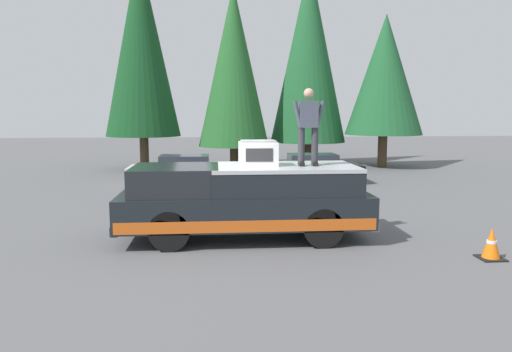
{
  "coord_description": "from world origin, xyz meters",
  "views": [
    {
      "loc": [
        -10.83,
        -0.02,
        2.83
      ],
      "look_at": [
        0.43,
        -0.96,
        1.35
      ],
      "focal_mm": 34.39,
      "sensor_mm": 36.0,
      "label": 1
    }
  ],
  "objects_px": {
    "compressor_unit": "(258,153)",
    "parked_car_white": "(183,170)",
    "parked_car_black": "(310,168)",
    "traffic_cone": "(491,244)",
    "pickup_truck": "(245,200)",
    "person_on_truck_bed": "(308,125)"
  },
  "relations": [
    {
      "from": "compressor_unit",
      "to": "parked_car_white",
      "type": "xyz_separation_m",
      "value": [
        8.37,
        2.22,
        -1.35
      ]
    },
    {
      "from": "compressor_unit",
      "to": "parked_car_white",
      "type": "height_order",
      "value": "compressor_unit"
    },
    {
      "from": "parked_car_black",
      "to": "traffic_cone",
      "type": "bearing_deg",
      "value": -171.86
    },
    {
      "from": "pickup_truck",
      "to": "compressor_unit",
      "type": "distance_m",
      "value": 1.1
    },
    {
      "from": "compressor_unit",
      "to": "parked_car_white",
      "type": "relative_size",
      "value": 0.2
    },
    {
      "from": "person_on_truck_bed",
      "to": "compressor_unit",
      "type": "bearing_deg",
      "value": 83.2
    },
    {
      "from": "compressor_unit",
      "to": "parked_car_black",
      "type": "distance_m",
      "value": 9.1
    },
    {
      "from": "traffic_cone",
      "to": "parked_car_white",
      "type": "bearing_deg",
      "value": 32.49
    },
    {
      "from": "pickup_truck",
      "to": "traffic_cone",
      "type": "bearing_deg",
      "value": -112.77
    },
    {
      "from": "compressor_unit",
      "to": "parked_car_white",
      "type": "bearing_deg",
      "value": 14.87
    },
    {
      "from": "pickup_truck",
      "to": "compressor_unit",
      "type": "bearing_deg",
      "value": -88.21
    },
    {
      "from": "pickup_truck",
      "to": "compressor_unit",
      "type": "relative_size",
      "value": 6.6
    },
    {
      "from": "parked_car_white",
      "to": "traffic_cone",
      "type": "xyz_separation_m",
      "value": [
        -10.33,
        -6.58,
        -0.29
      ]
    },
    {
      "from": "parked_car_black",
      "to": "traffic_cone",
      "type": "height_order",
      "value": "parked_car_black"
    },
    {
      "from": "parked_car_black",
      "to": "parked_car_white",
      "type": "bearing_deg",
      "value": 91.92
    },
    {
      "from": "compressor_unit",
      "to": "parked_car_black",
      "type": "bearing_deg",
      "value": -18.51
    },
    {
      "from": "person_on_truck_bed",
      "to": "parked_car_black",
      "type": "distance_m",
      "value": 9.06
    },
    {
      "from": "person_on_truck_bed",
      "to": "traffic_cone",
      "type": "height_order",
      "value": "person_on_truck_bed"
    },
    {
      "from": "parked_car_white",
      "to": "person_on_truck_bed",
      "type": "bearing_deg",
      "value": -158.7
    },
    {
      "from": "compressor_unit",
      "to": "traffic_cone",
      "type": "relative_size",
      "value": 1.35
    },
    {
      "from": "compressor_unit",
      "to": "person_on_truck_bed",
      "type": "xyz_separation_m",
      "value": [
        -0.13,
        -1.09,
        0.62
      ]
    },
    {
      "from": "parked_car_black",
      "to": "parked_car_white",
      "type": "xyz_separation_m",
      "value": [
        -0.17,
        5.08,
        0.0
      ]
    }
  ]
}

